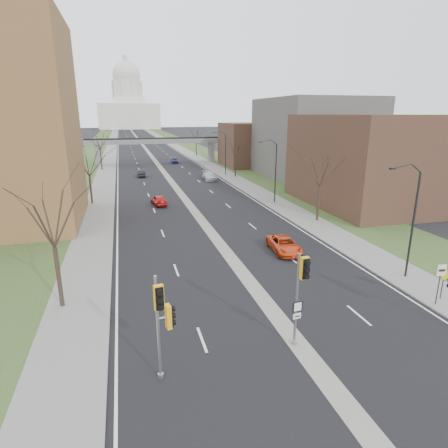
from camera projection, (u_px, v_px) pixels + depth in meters
name	position (u px, v px, depth m)	size (l,w,h in m)	color
ground	(300.00, 347.00, 20.24)	(700.00, 700.00, 0.00)	black
road_surface	(141.00, 143.00, 159.07)	(20.00, 600.00, 0.01)	black
median_strip	(141.00, 143.00, 159.07)	(1.20, 600.00, 0.02)	gray
sidewalk_right	(170.00, 143.00, 162.07)	(4.00, 600.00, 0.12)	gray
sidewalk_left	(112.00, 144.00, 156.04)	(4.00, 600.00, 0.12)	gray
grass_verge_right	(183.00, 142.00, 163.58)	(8.00, 600.00, 0.10)	#2F441F
grass_verge_left	(97.00, 144.00, 154.53)	(8.00, 600.00, 0.10)	#2F441F
commercial_block_near	(372.00, 161.00, 50.48)	(16.00, 20.00, 12.00)	#4F3024
commercial_block_mid	(313.00, 138.00, 73.27)	(18.00, 22.00, 15.00)	#5F5D57
commercial_block_far	(253.00, 145.00, 89.13)	(14.00, 14.00, 10.00)	#4F3024
pedestrian_bridge	(156.00, 144.00, 92.91)	(34.00, 3.00, 6.45)	slate
capitol	(128.00, 106.00, 311.14)	(48.00, 42.00, 55.75)	silver
streetlight_near	(409.00, 189.00, 26.58)	(2.61, 0.20, 8.70)	black
streetlight_mid	(271.00, 153.00, 50.64)	(2.61, 0.20, 8.70)	black
streetlight_far	(222.00, 141.00, 74.71)	(2.61, 0.20, 8.70)	black
tree_left_a	(49.00, 208.00, 22.49)	(7.20, 7.20, 9.40)	#382B21
tree_left_b	(88.00, 159.00, 50.38)	(6.75, 6.75, 8.81)	#382B21
tree_left_c	(99.00, 138.00, 81.61)	(7.65, 7.65, 9.99)	#382B21
tree_right_a	(321.00, 164.00, 41.98)	(7.20, 7.20, 9.40)	#382B21
tree_right_b	(236.00, 147.00, 72.76)	(6.30, 6.30, 8.22)	#382B21
tree_right_c	(196.00, 132.00, 109.43)	(7.65, 7.65, 9.99)	#382B21
signal_pole_left	(163.00, 314.00, 16.81)	(0.90, 1.05, 5.28)	gray
signal_pole_median	(301.00, 285.00, 19.14)	(0.61, 0.88, 5.32)	gray
speed_limit_sign	(440.00, 277.00, 23.99)	(0.60, 0.12, 2.79)	black
warning_sign	(444.00, 279.00, 24.86)	(0.83, 0.31, 2.21)	black
car_left_near	(159.00, 200.00, 51.46)	(1.66, 4.13, 1.41)	red
car_left_far	(141.00, 173.00, 74.59)	(1.39, 4.00, 1.32)	black
car_right_near	(284.00, 245.00, 33.99)	(2.24, 4.85, 1.35)	red
car_right_mid	(209.00, 176.00, 70.85)	(2.15, 5.28, 1.53)	#BAB9C1
car_right_far	(175.00, 160.00, 95.57)	(1.63, 4.04, 1.38)	navy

